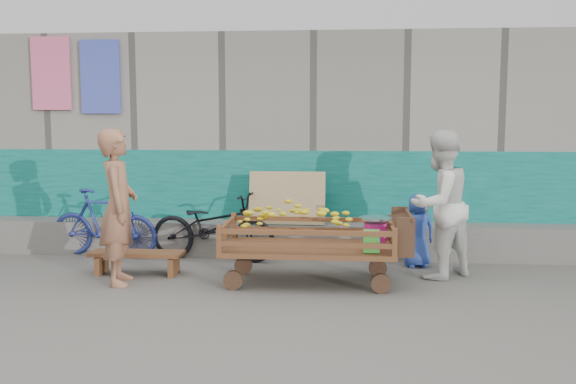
# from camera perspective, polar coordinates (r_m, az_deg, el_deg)

# --- Properties ---
(ground) EXTENTS (80.00, 80.00, 0.00)m
(ground) POSITION_cam_1_polar(r_m,az_deg,el_deg) (6.44, -4.63, -10.10)
(ground) COLOR #5F5D57
(ground) RESTS_ON ground
(building_wall) EXTENTS (12.00, 3.50, 3.00)m
(building_wall) POSITION_cam_1_polar(r_m,az_deg,el_deg) (10.19, -0.84, 4.52)
(building_wall) COLOR gray
(building_wall) RESTS_ON ground
(banana_cart) EXTENTS (2.08, 0.95, 0.89)m
(banana_cart) POSITION_cam_1_polar(r_m,az_deg,el_deg) (7.15, 1.54, -3.43)
(banana_cart) COLOR brown
(banana_cart) RESTS_ON ground
(bench) EXTENTS (1.10, 0.33, 0.27)m
(bench) POSITION_cam_1_polar(r_m,az_deg,el_deg) (7.82, -13.25, -5.70)
(bench) COLOR brown
(bench) RESTS_ON ground
(vendor_man) EXTENTS (0.55, 0.71, 1.73)m
(vendor_man) POSITION_cam_1_polar(r_m,az_deg,el_deg) (7.34, -14.84, -1.31)
(vendor_man) COLOR #9B6448
(vendor_man) RESTS_ON ground
(woman) EXTENTS (1.05, 1.03, 1.71)m
(woman) POSITION_cam_1_polar(r_m,az_deg,el_deg) (7.58, 13.31, -1.09)
(woman) COLOR silver
(woman) RESTS_ON ground
(child) EXTENTS (0.51, 0.41, 0.91)m
(child) POSITION_cam_1_polar(r_m,az_deg,el_deg) (8.12, 11.43, -3.37)
(child) COLOR #2A48AC
(child) RESTS_ON ground
(bicycle_dark) EXTENTS (1.75, 0.84, 0.88)m
(bicycle_dark) POSITION_cam_1_polar(r_m,az_deg,el_deg) (8.37, -6.69, -3.08)
(bicycle_dark) COLOR black
(bicycle_dark) RESTS_ON ground
(bicycle_blue) EXTENTS (1.56, 0.63, 0.91)m
(bicycle_blue) POSITION_cam_1_polar(r_m,az_deg,el_deg) (8.84, -16.06, -2.69)
(bicycle_blue) COLOR navy
(bicycle_blue) RESTS_ON ground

